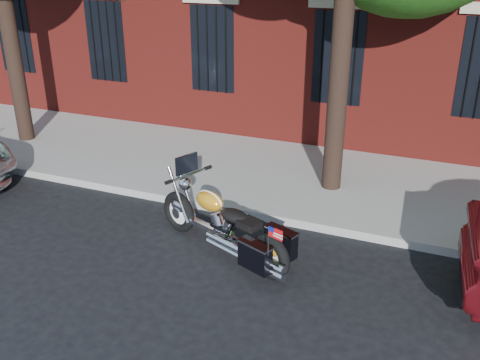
% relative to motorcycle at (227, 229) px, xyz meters
% --- Properties ---
extents(ground, '(120.00, 120.00, 0.00)m').
position_rel_motorcycle_xyz_m(ground, '(0.43, -0.01, -0.49)').
color(ground, black).
rests_on(ground, ground).
extents(curb, '(40.00, 0.16, 0.15)m').
position_rel_motorcycle_xyz_m(curb, '(0.43, 1.37, -0.41)').
color(curb, gray).
rests_on(curb, ground).
extents(sidewalk, '(40.00, 3.60, 0.15)m').
position_rel_motorcycle_xyz_m(sidewalk, '(0.43, 3.25, -0.41)').
color(sidewalk, gray).
rests_on(sidewalk, ground).
extents(motorcycle, '(2.58, 1.51, 1.44)m').
position_rel_motorcycle_xyz_m(motorcycle, '(0.00, 0.00, 0.00)').
color(motorcycle, black).
rests_on(motorcycle, ground).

